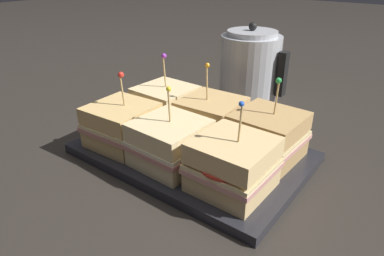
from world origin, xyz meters
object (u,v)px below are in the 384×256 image
(kettle_steel, at_px, (250,70))
(serving_platter, at_px, (192,153))
(sandwich_front_left, at_px, (122,125))
(sandwich_back_center, at_px, (211,118))
(sandwich_back_right, at_px, (268,136))
(sandwich_front_right, at_px, (233,165))
(sandwich_front_center, at_px, (170,143))
(sandwich_back_left, at_px, (166,105))

(kettle_steel, bearing_deg, serving_platter, -81.38)
(sandwich_front_left, xyz_separation_m, sandwich_back_center, (0.12, 0.13, -0.00))
(sandwich_back_right, relative_size, kettle_steel, 0.71)
(serving_platter, relative_size, sandwich_front_right, 2.83)
(sandwich_front_right, relative_size, kettle_steel, 0.70)
(sandwich_front_center, height_order, sandwich_back_left, sandwich_back_left)
(sandwich_front_center, distance_m, sandwich_back_center, 0.13)
(sandwich_front_right, height_order, sandwich_back_right, sandwich_back_right)
(sandwich_front_left, height_order, sandwich_front_right, sandwich_front_right)
(serving_platter, relative_size, sandwich_back_center, 2.73)
(sandwich_front_left, height_order, sandwich_front_center, sandwich_front_left)
(serving_platter, bearing_deg, sandwich_front_center, -90.98)
(sandwich_back_right, bearing_deg, sandwich_front_right, -89.99)
(sandwich_front_left, xyz_separation_m, sandwich_front_center, (0.12, 0.00, -0.00))
(sandwich_front_center, distance_m, sandwich_back_right, 0.18)
(serving_platter, distance_m, sandwich_front_left, 0.15)
(sandwich_front_right, height_order, sandwich_back_left, sandwich_back_left)
(sandwich_back_right, bearing_deg, serving_platter, -154.11)
(sandwich_back_left, distance_m, kettle_steel, 0.26)
(sandwich_front_left, distance_m, sandwich_back_left, 0.13)
(sandwich_front_center, distance_m, kettle_steel, 0.37)
(sandwich_front_right, bearing_deg, sandwich_back_right, 90.01)
(sandwich_front_center, xyz_separation_m, kettle_steel, (-0.05, 0.37, 0.04))
(sandwich_front_right, bearing_deg, kettle_steel, 115.05)
(sandwich_back_left, bearing_deg, sandwich_back_right, -0.75)
(serving_platter, relative_size, sandwich_front_center, 2.93)
(sandwich_front_left, height_order, sandwich_back_right, sandwich_back_right)
(sandwich_front_right, relative_size, sandwich_back_center, 0.96)
(kettle_steel, bearing_deg, sandwich_back_left, -107.28)
(sandwich_front_center, relative_size, kettle_steel, 0.68)
(serving_platter, height_order, sandwich_back_center, sandwich_back_center)
(sandwich_front_right, relative_size, sandwich_back_left, 0.97)
(sandwich_back_left, distance_m, sandwich_back_center, 0.12)
(sandwich_front_center, bearing_deg, sandwich_back_left, 133.35)
(serving_platter, distance_m, sandwich_back_center, 0.08)
(sandwich_back_center, bearing_deg, serving_platter, -89.29)
(kettle_steel, bearing_deg, sandwich_front_center, -83.02)
(sandwich_front_right, bearing_deg, serving_platter, 153.90)
(sandwich_front_right, distance_m, sandwich_back_right, 0.12)
(sandwich_front_center, xyz_separation_m, sandwich_back_left, (-0.12, 0.13, 0.00))
(sandwich_front_left, bearing_deg, sandwich_front_center, 0.32)
(serving_platter, relative_size, kettle_steel, 1.99)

